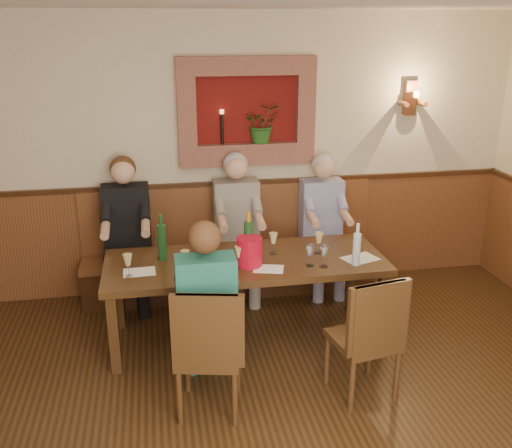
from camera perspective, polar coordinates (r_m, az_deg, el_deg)
The scene contains 32 objects.
room_shell at distance 2.83m, azimuth 4.90°, elevation 3.39°, with size 6.04×6.04×2.82m.
wainscoting at distance 3.42m, azimuth 4.25°, elevation -18.08°, with size 6.02×6.02×1.15m.
wall_niche at distance 5.71m, azimuth -0.49°, elevation 10.71°, with size 1.36×0.30×1.06m.
wall_sconce at distance 6.18m, azimuth 15.22°, elevation 11.99°, with size 0.25×0.20×0.35m.
dining_table at distance 4.94m, azimuth -1.04°, elevation -4.36°, with size 2.40×0.90×0.75m.
bench at distance 5.94m, azimuth -2.49°, elevation -3.83°, with size 3.00×0.45×1.11m.
chair_near_left at distance 4.23m, azimuth -4.68°, elevation -14.73°, with size 0.53×0.53×1.01m.
chair_near_right at distance 4.46m, azimuth 10.68°, elevation -13.19°, with size 0.52×0.52×1.00m.
person_bench_left at distance 5.69m, azimuth -12.64°, elevation -2.17°, with size 0.45×0.55×1.49m.
person_bench_mid at distance 5.74m, azimuth -1.82°, elevation -1.54°, with size 0.45×0.55×1.49m.
person_bench_right at distance 5.93m, azimuth 6.67°, elevation -1.19°, with size 0.43×0.52×1.44m.
person_chair_front at distance 4.25m, azimuth -5.00°, elevation -9.98°, with size 0.42×0.51×1.42m.
spittoon_bucket at distance 4.75m, azimuth -0.66°, elevation -2.79°, with size 0.22×0.22×0.25m, color #BA0B24.
wine_bottle_green_a at distance 4.84m, azimuth -0.74°, elevation -1.59°, with size 0.09×0.09×0.44m.
wine_bottle_green_b at distance 4.92m, azimuth -9.40°, elevation -1.73°, with size 0.09×0.09×0.40m.
water_bottle at distance 4.83m, azimuth 10.03°, elevation -2.41°, with size 0.07×0.07×0.37m.
tasting_sheet_a at distance 4.76m, azimuth -11.59°, elevation -4.72°, with size 0.26×0.18×0.00m, color white.
tasting_sheet_b at distance 4.73m, azimuth 1.26°, elevation -4.50°, with size 0.25×0.18×0.00m, color white.
tasting_sheet_c at distance 5.01m, azimuth 10.38°, elevation -3.41°, with size 0.29×0.21×0.00m, color white.
tasting_sheet_d at distance 4.65m, azimuth -3.97°, elevation -4.96°, with size 0.30×0.21×0.00m, color white.
wine_glass_0 at distance 4.67m, azimuth -12.67°, elevation -4.07°, with size 0.08×0.08×0.19m, color #D2C17D, non-canonical shape.
wine_glass_1 at distance 4.96m, azimuth -9.57°, elevation -2.43°, with size 0.08×0.08×0.19m, color white, non-canonical shape.
wine_glass_2 at distance 4.66m, azimuth -7.08°, elevation -3.76°, with size 0.08×0.08×0.19m, color #D2C17D, non-canonical shape.
wine_glass_3 at distance 4.88m, azimuth -5.33°, elevation -2.61°, with size 0.08×0.08×0.19m, color white, non-canonical shape.
wine_glass_4 at distance 4.72m, azimuth -1.68°, elevation -3.33°, with size 0.08×0.08×0.19m, color #D2C17D, non-canonical shape.
wine_glass_5 at distance 5.01m, azimuth 1.74°, elevation -1.94°, with size 0.08×0.08×0.19m, color #D2C17D, non-canonical shape.
wine_glass_6 at distance 4.77m, azimuth 5.44°, elevation -3.13°, with size 0.08×0.08×0.19m, color white, non-canonical shape.
wine_glass_7 at distance 5.05m, azimuth 6.29°, elevation -1.89°, with size 0.08×0.08×0.19m, color #D2C17D, non-canonical shape.
wine_glass_8 at distance 4.97m, azimuth 10.11°, elevation -2.42°, with size 0.08×0.08×0.19m, color white, non-canonical shape.
wine_glass_9 at distance 4.55m, azimuth -2.84°, elevation -4.23°, with size 0.08×0.08×0.19m, color #D2C17D, non-canonical shape.
wine_glass_10 at distance 4.97m, azimuth -5.83°, elevation -2.22°, with size 0.08×0.08×0.19m, color white, non-canonical shape.
wine_glass_11 at distance 4.77m, azimuth 6.83°, elevation -3.21°, with size 0.08×0.08×0.19m, color white, non-canonical shape.
Camera 1 is at (-0.72, -2.62, 2.66)m, focal length 40.00 mm.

